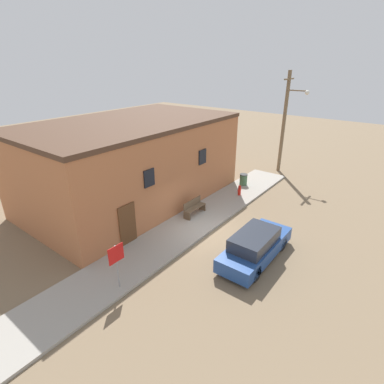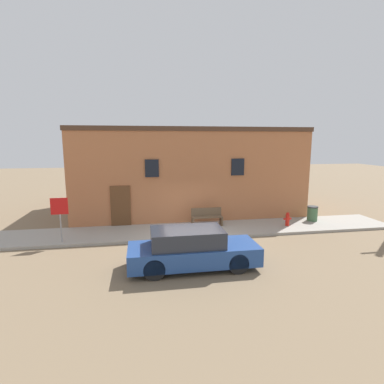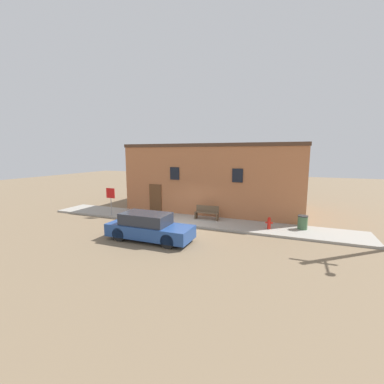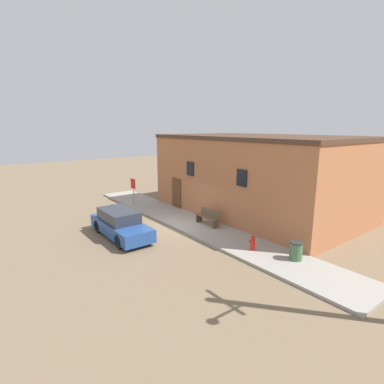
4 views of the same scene
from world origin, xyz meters
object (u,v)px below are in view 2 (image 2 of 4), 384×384
Objects in this scene: bench at (207,217)px; parked_car at (192,249)px; stop_sign at (60,211)px; trash_bin at (312,213)px; fire_hydrant at (287,219)px.

parked_car is (-1.60, -4.73, 0.11)m from bench.
trash_bin is at bearing 6.05° from stop_sign.
bench reaches higher than trash_bin.
trash_bin is at bearing 20.97° from fire_hydrant.
fire_hydrant is 0.45× the size of bench.
fire_hydrant is 0.88× the size of trash_bin.
fire_hydrant is 1.94m from trash_bin.
bench is 4.99m from parked_car.
stop_sign is 12.76m from trash_bin.
trash_bin is 0.18× the size of parked_car.
fire_hydrant is 10.91m from stop_sign.
bench is 1.97× the size of trash_bin.
fire_hydrant is 0.15× the size of parked_car.
parked_car is at bearing -32.94° from stop_sign.
parked_car is at bearing -144.91° from fire_hydrant.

